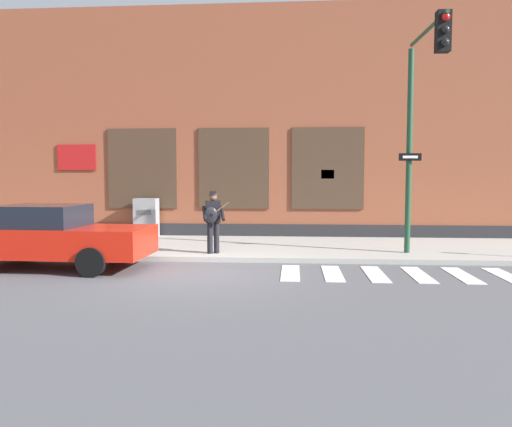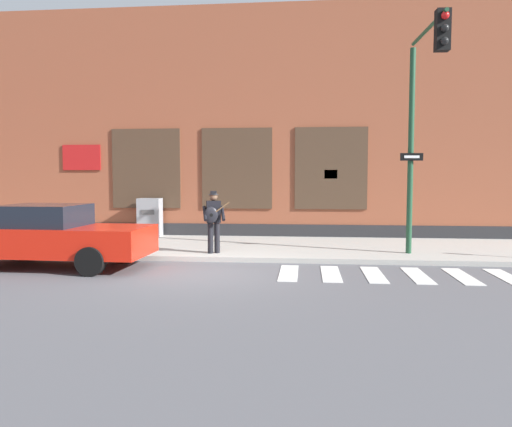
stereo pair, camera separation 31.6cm
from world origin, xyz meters
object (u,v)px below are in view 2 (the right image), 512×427
(utility_box, at_px, (150,217))
(busker, at_px, (213,218))
(red_car, at_px, (52,236))
(traffic_light, at_px, (422,104))

(utility_box, bearing_deg, busker, -50.88)
(red_car, relative_size, traffic_light, 0.82)
(traffic_light, bearing_deg, utility_box, 153.95)
(red_car, height_order, traffic_light, traffic_light)
(busker, relative_size, utility_box, 1.28)
(red_car, xyz_separation_m, traffic_light, (8.94, 1.34, 3.22))
(red_car, relative_size, busker, 2.75)
(busker, bearing_deg, red_car, -153.74)
(red_car, distance_m, busker, 4.05)
(red_car, xyz_separation_m, utility_box, (0.72, 5.36, 0.02))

